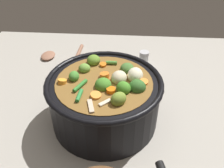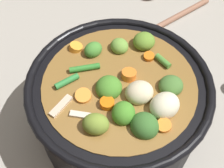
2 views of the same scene
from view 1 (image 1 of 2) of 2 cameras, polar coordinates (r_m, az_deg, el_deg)
The scene contains 4 objects.
ground_plane at distance 0.71m, azimuth -1.65°, elevation -8.13°, with size 1.10×1.10×0.00m, color #9E998E.
cooking_pot at distance 0.66m, azimuth -1.71°, elevation -3.59°, with size 0.31×0.31×0.16m.
wooden_spoon at distance 1.00m, azimuth -12.10°, elevation 6.32°, with size 0.20×0.16×0.02m.
salt_shaker at distance 0.90m, azimuth 7.37°, elevation 5.40°, with size 0.03×0.03×0.07m.
Camera 1 is at (0.50, 0.06, 0.51)m, focal length 39.36 mm.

